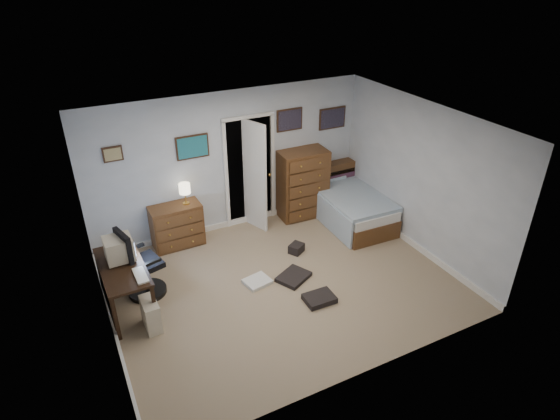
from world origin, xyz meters
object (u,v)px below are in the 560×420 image
(bed, at_px, (348,206))
(tall_dresser, at_px, (302,184))
(low_dresser, at_px, (177,226))
(office_chair, at_px, (140,270))
(computer_desk, at_px, (117,277))

(bed, bearing_deg, tall_dresser, 141.78)
(low_dresser, bearing_deg, office_chair, -128.77)
(computer_desk, relative_size, bed, 0.65)
(computer_desk, height_order, tall_dresser, tall_dresser)
(computer_desk, height_order, bed, computer_desk)
(office_chair, height_order, bed, office_chair)
(office_chair, bearing_deg, computer_desk, -164.63)
(low_dresser, relative_size, tall_dresser, 0.65)
(computer_desk, bearing_deg, bed, 8.11)
(computer_desk, xyz_separation_m, bed, (4.27, 0.70, -0.26))
(office_chair, xyz_separation_m, tall_dresser, (3.26, 1.07, 0.22))
(computer_desk, height_order, low_dresser, low_dresser)
(computer_desk, distance_m, bed, 4.34)
(office_chair, relative_size, tall_dresser, 0.87)
(office_chair, relative_size, bed, 0.58)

